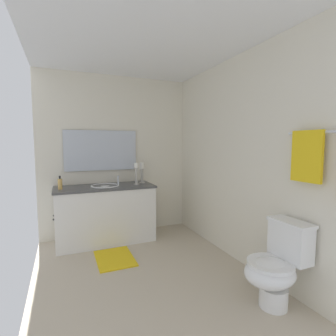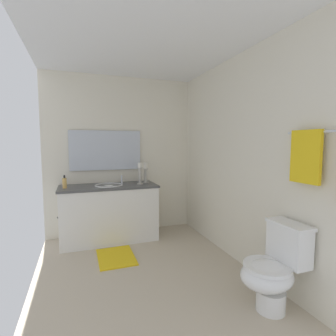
{
  "view_description": "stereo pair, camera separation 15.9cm",
  "coord_description": "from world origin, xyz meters",
  "px_view_note": "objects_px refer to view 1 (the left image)",
  "views": [
    {
      "loc": [
        2.54,
        -0.81,
        1.42
      ],
      "look_at": [
        -0.09,
        0.3,
        1.14
      ],
      "focal_mm": 27.15,
      "sensor_mm": 36.0,
      "label": 1
    },
    {
      "loc": [
        2.6,
        -0.66,
        1.42
      ],
      "look_at": [
        -0.09,
        0.3,
        1.14
      ],
      "focal_mm": 27.15,
      "sensor_mm": 36.0,
      "label": 2
    }
  ],
  "objects_px": {
    "sink_basin": "(105,189)",
    "toilet": "(276,266)",
    "vanity_cabinet": "(106,214)",
    "candle_holder_short": "(136,173)",
    "bath_mat": "(115,258)",
    "towel_near_vanity": "(307,156)",
    "towel_bar": "(334,132)",
    "soap_bottle": "(60,184)",
    "candle_holder_tall": "(142,172)",
    "mirror": "(101,150)"
  },
  "relations": [
    {
      "from": "sink_basin",
      "to": "toilet",
      "type": "distance_m",
      "value": 2.4
    },
    {
      "from": "vanity_cabinet",
      "to": "candle_holder_short",
      "type": "height_order",
      "value": "candle_holder_short"
    },
    {
      "from": "vanity_cabinet",
      "to": "bath_mat",
      "type": "relative_size",
      "value": 2.31
    },
    {
      "from": "candle_holder_short",
      "to": "towel_near_vanity",
      "type": "distance_m",
      "value": 2.31
    },
    {
      "from": "candle_holder_short",
      "to": "bath_mat",
      "type": "height_order",
      "value": "candle_holder_short"
    },
    {
      "from": "candle_holder_short",
      "to": "towel_bar",
      "type": "height_order",
      "value": "towel_bar"
    },
    {
      "from": "soap_bottle",
      "to": "towel_near_vanity",
      "type": "xyz_separation_m",
      "value": [
        2.12,
        1.91,
        0.42
      ]
    },
    {
      "from": "sink_basin",
      "to": "candle_holder_tall",
      "type": "height_order",
      "value": "candle_holder_tall"
    },
    {
      "from": "mirror",
      "to": "candle_holder_short",
      "type": "height_order",
      "value": "mirror"
    },
    {
      "from": "vanity_cabinet",
      "to": "candle_holder_tall",
      "type": "distance_m",
      "value": 0.81
    },
    {
      "from": "towel_near_vanity",
      "to": "toilet",
      "type": "bearing_deg",
      "value": -110.82
    },
    {
      "from": "towel_near_vanity",
      "to": "candle_holder_short",
      "type": "bearing_deg",
      "value": -157.84
    },
    {
      "from": "vanity_cabinet",
      "to": "toilet",
      "type": "xyz_separation_m",
      "value": [
        2.08,
        1.11,
        -0.04
      ]
    },
    {
      "from": "candle_holder_short",
      "to": "towel_bar",
      "type": "bearing_deg",
      "value": 20.78
    },
    {
      "from": "vanity_cabinet",
      "to": "candle_holder_short",
      "type": "bearing_deg",
      "value": 84.79
    },
    {
      "from": "vanity_cabinet",
      "to": "candle_holder_tall",
      "type": "bearing_deg",
      "value": 97.32
    },
    {
      "from": "candle_holder_tall",
      "to": "soap_bottle",
      "type": "xyz_separation_m",
      "value": [
        0.12,
        -1.16,
        -0.09
      ]
    },
    {
      "from": "toilet",
      "to": "towel_near_vanity",
      "type": "height_order",
      "value": "towel_near_vanity"
    },
    {
      "from": "candle_holder_tall",
      "to": "towel_bar",
      "type": "bearing_deg",
      "value": 17.35
    },
    {
      "from": "soap_bottle",
      "to": "towel_bar",
      "type": "xyz_separation_m",
      "value": [
        2.32,
        1.93,
        0.62
      ]
    },
    {
      "from": "vanity_cabinet",
      "to": "soap_bottle",
      "type": "relative_size",
      "value": 7.7
    },
    {
      "from": "vanity_cabinet",
      "to": "candle_holder_tall",
      "type": "relative_size",
      "value": 4.41
    },
    {
      "from": "candle_holder_tall",
      "to": "mirror",
      "type": "bearing_deg",
      "value": -109.8
    },
    {
      "from": "towel_bar",
      "to": "towel_near_vanity",
      "type": "bearing_deg",
      "value": -174.95
    },
    {
      "from": "towel_near_vanity",
      "to": "towel_bar",
      "type": "bearing_deg",
      "value": 5.05
    },
    {
      "from": "sink_basin",
      "to": "towel_near_vanity",
      "type": "xyz_separation_m",
      "value": [
        2.16,
        1.32,
        0.54
      ]
    },
    {
      "from": "toilet",
      "to": "candle_holder_short",
      "type": "bearing_deg",
      "value": -162.1
    },
    {
      "from": "vanity_cabinet",
      "to": "towel_near_vanity",
      "type": "relative_size",
      "value": 3.21
    },
    {
      "from": "sink_basin",
      "to": "mirror",
      "type": "xyz_separation_m",
      "value": [
        -0.28,
        -0.0,
        0.54
      ]
    },
    {
      "from": "mirror",
      "to": "towel_near_vanity",
      "type": "relative_size",
      "value": 2.48
    },
    {
      "from": "toilet",
      "to": "bath_mat",
      "type": "bearing_deg",
      "value": -142.67
    },
    {
      "from": "towel_bar",
      "to": "candle_holder_tall",
      "type": "bearing_deg",
      "value": -162.65
    },
    {
      "from": "sink_basin",
      "to": "towel_bar",
      "type": "xyz_separation_m",
      "value": [
        2.37,
        1.33,
        0.73
      ]
    },
    {
      "from": "sink_basin",
      "to": "bath_mat",
      "type": "height_order",
      "value": "sink_basin"
    },
    {
      "from": "mirror",
      "to": "candle_holder_short",
      "type": "xyz_separation_m",
      "value": [
        0.32,
        0.45,
        -0.33
      ]
    },
    {
      "from": "soap_bottle",
      "to": "toilet",
      "type": "xyz_separation_m",
      "value": [
        2.04,
        1.7,
        -0.52
      ]
    },
    {
      "from": "bath_mat",
      "to": "toilet",
      "type": "bearing_deg",
      "value": 37.33
    },
    {
      "from": "toilet",
      "to": "mirror",
      "type": "bearing_deg",
      "value": -154.79
    },
    {
      "from": "toilet",
      "to": "towel_near_vanity",
      "type": "xyz_separation_m",
      "value": [
        0.08,
        0.2,
        0.95
      ]
    },
    {
      "from": "candle_holder_short",
      "to": "toilet",
      "type": "relative_size",
      "value": 0.43
    },
    {
      "from": "sink_basin",
      "to": "towel_bar",
      "type": "relative_size",
      "value": 0.49
    },
    {
      "from": "soap_bottle",
      "to": "toilet",
      "type": "bearing_deg",
      "value": 39.85
    },
    {
      "from": "candle_holder_short",
      "to": "bath_mat",
      "type": "xyz_separation_m",
      "value": [
        0.58,
        -0.45,
        -0.98
      ]
    },
    {
      "from": "candle_holder_tall",
      "to": "candle_holder_short",
      "type": "xyz_separation_m",
      "value": [
        0.11,
        -0.12,
        0.0
      ]
    },
    {
      "from": "candle_holder_tall",
      "to": "towel_near_vanity",
      "type": "relative_size",
      "value": 0.73
    },
    {
      "from": "vanity_cabinet",
      "to": "candle_holder_short",
      "type": "xyz_separation_m",
      "value": [
        0.04,
        0.45,
        0.58
      ]
    },
    {
      "from": "sink_basin",
      "to": "candle_holder_short",
      "type": "distance_m",
      "value": 0.5
    },
    {
      "from": "mirror",
      "to": "soap_bottle",
      "type": "distance_m",
      "value": 0.8
    },
    {
      "from": "sink_basin",
      "to": "towel_near_vanity",
      "type": "height_order",
      "value": "towel_near_vanity"
    },
    {
      "from": "sink_basin",
      "to": "candle_holder_tall",
      "type": "bearing_deg",
      "value": 97.33
    }
  ]
}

